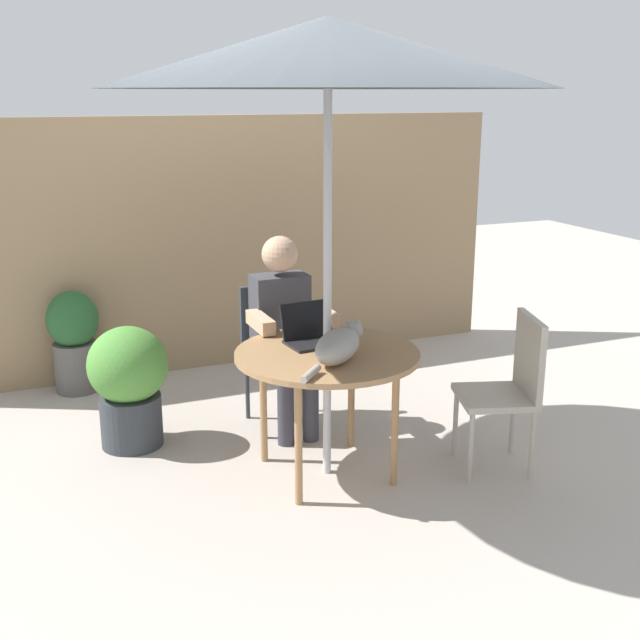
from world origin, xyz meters
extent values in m
plane|color=#ADA399|center=(0.00, 0.00, 0.00)|extent=(14.00, 14.00, 0.00)
cube|color=#937756|center=(0.00, 2.06, 0.94)|extent=(4.50, 0.08, 1.89)
cylinder|color=#9E754C|center=(0.00, 0.00, 0.69)|extent=(1.00, 1.00, 0.03)
cylinder|color=#9E754C|center=(0.27, 0.27, 0.34)|extent=(0.04, 0.04, 0.68)
cylinder|color=#9E754C|center=(-0.27, 0.27, 0.34)|extent=(0.04, 0.04, 0.68)
cylinder|color=#9E754C|center=(-0.27, -0.27, 0.34)|extent=(0.04, 0.04, 0.68)
cylinder|color=#9E754C|center=(0.27, -0.27, 0.34)|extent=(0.04, 0.04, 0.68)
cylinder|color=#B7B7BC|center=(0.00, 0.00, 1.11)|extent=(0.04, 0.04, 2.21)
cone|color=#2D3338|center=(0.00, 0.00, 2.23)|extent=(2.24, 2.24, 0.34)
sphere|color=#B7B7BC|center=(0.00, 0.00, 2.24)|extent=(0.06, 0.06, 0.06)
cube|color=#33383F|center=(0.00, 0.74, 0.42)|extent=(0.40, 0.40, 0.04)
cube|color=#33383F|center=(0.00, 0.92, 0.66)|extent=(0.40, 0.04, 0.44)
cylinder|color=#33383F|center=(0.17, 0.91, 0.20)|extent=(0.03, 0.03, 0.40)
cylinder|color=#33383F|center=(-0.17, 0.91, 0.20)|extent=(0.03, 0.03, 0.40)
cylinder|color=#33383F|center=(-0.17, 0.57, 0.20)|extent=(0.03, 0.03, 0.40)
cylinder|color=#33383F|center=(0.17, 0.57, 0.20)|extent=(0.03, 0.03, 0.40)
cube|color=#B2A899|center=(0.89, -0.29, 0.42)|extent=(0.50, 0.50, 0.04)
cube|color=#B2A899|center=(1.06, -0.34, 0.66)|extent=(0.16, 0.39, 0.44)
cylinder|color=#B2A899|center=(1.00, -0.50, 0.20)|extent=(0.03, 0.03, 0.40)
cylinder|color=#B2A899|center=(1.10, -0.18, 0.20)|extent=(0.03, 0.03, 0.40)
cylinder|color=#B2A899|center=(0.78, -0.07, 0.20)|extent=(0.03, 0.03, 0.40)
cylinder|color=#B2A899|center=(0.68, -0.40, 0.20)|extent=(0.03, 0.03, 0.40)
cube|color=#3F3F47|center=(0.00, 0.74, 0.71)|extent=(0.34, 0.20, 0.54)
sphere|color=#DBAD89|center=(0.00, 0.73, 1.11)|extent=(0.22, 0.22, 0.22)
cube|color=#383842|center=(-0.08, 0.59, 0.49)|extent=(0.12, 0.30, 0.12)
cylinder|color=#383842|center=(-0.08, 0.44, 0.22)|extent=(0.10, 0.10, 0.44)
cube|color=#383842|center=(0.08, 0.59, 0.49)|extent=(0.12, 0.30, 0.12)
cylinder|color=#383842|center=(0.08, 0.44, 0.22)|extent=(0.10, 0.10, 0.44)
cube|color=#DBAD89|center=(-0.20, 0.52, 0.76)|extent=(0.08, 0.32, 0.08)
cube|color=#DBAD89|center=(0.20, 0.52, 0.76)|extent=(0.08, 0.32, 0.08)
cube|color=black|center=(-0.01, 0.14, 0.72)|extent=(0.32, 0.24, 0.02)
cube|color=black|center=(-0.02, 0.25, 0.82)|extent=(0.30, 0.08, 0.20)
cube|color=black|center=(-0.02, 0.25, 0.82)|extent=(0.30, 0.08, 0.20)
ellipsoid|color=gray|center=(-0.02, -0.18, 0.79)|extent=(0.42, 0.42, 0.17)
sphere|color=gray|center=(0.14, -0.02, 0.81)|extent=(0.11, 0.11, 0.11)
ellipsoid|color=white|center=(0.06, -0.10, 0.76)|extent=(0.17, 0.17, 0.09)
cylinder|color=gray|center=(-0.24, -0.35, 0.73)|extent=(0.15, 0.15, 0.04)
cone|color=gray|center=(0.16, -0.04, 0.86)|extent=(0.04, 0.04, 0.03)
cone|color=gray|center=(0.12, 0.00, 0.86)|extent=(0.04, 0.04, 0.03)
cylinder|color=#33383D|center=(-0.94, 0.79, 0.16)|extent=(0.37, 0.37, 0.31)
ellipsoid|color=#4C8C38|center=(-0.94, 0.79, 0.51)|extent=(0.47, 0.47, 0.46)
cylinder|color=#595654|center=(-1.13, 1.86, 0.18)|extent=(0.30, 0.30, 0.35)
ellipsoid|color=#26592D|center=(-1.13, 1.86, 0.52)|extent=(0.36, 0.36, 0.40)
camera|label=1|loc=(-1.61, -3.75, 2.05)|focal=45.05mm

